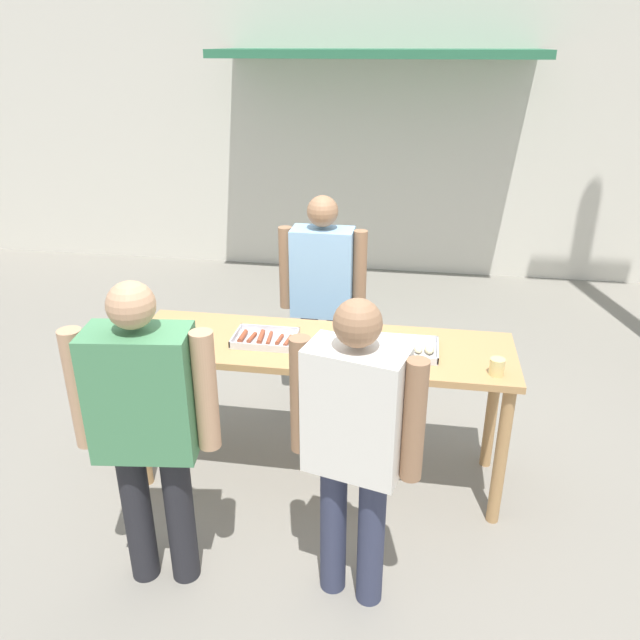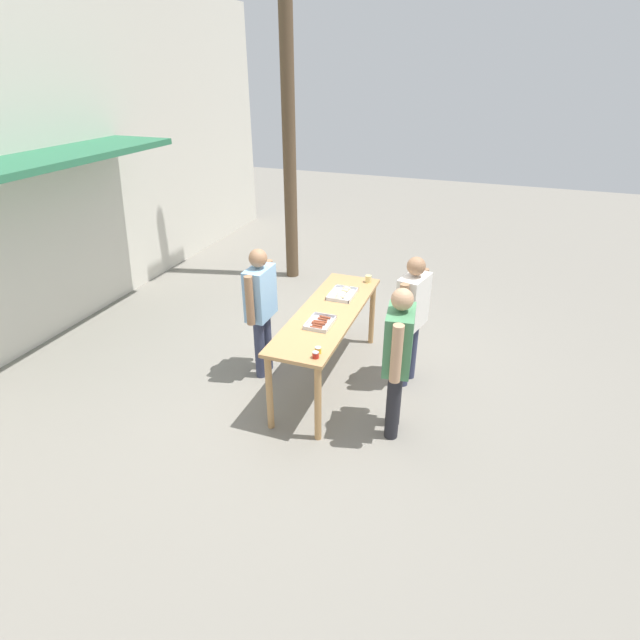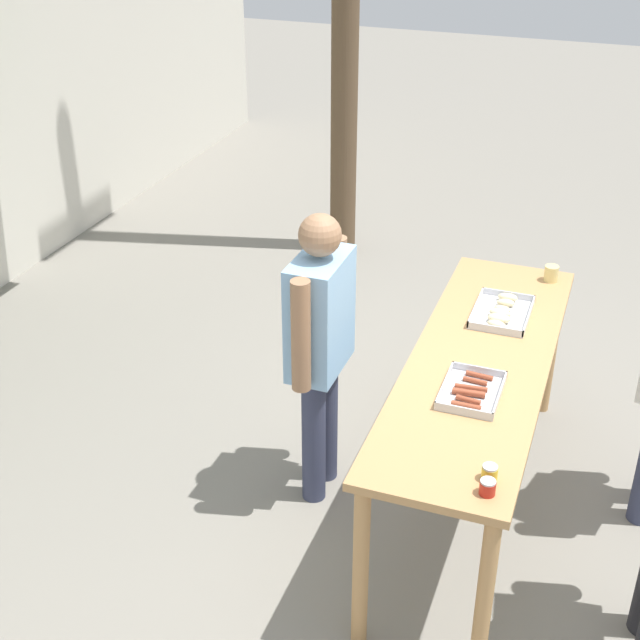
% 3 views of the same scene
% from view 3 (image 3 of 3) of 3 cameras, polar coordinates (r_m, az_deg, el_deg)
% --- Properties ---
extents(ground_plane, '(24.00, 24.00, 0.00)m').
position_cam_3_polar(ground_plane, '(4.90, 9.28, -11.60)').
color(ground_plane, gray).
extents(serving_table, '(2.21, 0.65, 0.91)m').
position_cam_3_polar(serving_table, '(4.43, 10.09, -3.82)').
color(serving_table, tan).
rests_on(serving_table, ground).
extents(food_tray_sausages, '(0.36, 0.26, 0.04)m').
position_cam_3_polar(food_tray_sausages, '(4.08, 9.65, -4.58)').
color(food_tray_sausages, silver).
rests_on(food_tray_sausages, serving_table).
extents(food_tray_buns, '(0.41, 0.29, 0.06)m').
position_cam_3_polar(food_tray_buns, '(4.75, 11.55, 0.47)').
color(food_tray_buns, silver).
rests_on(food_tray_buns, serving_table).
extents(condiment_jar_mustard, '(0.06, 0.06, 0.06)m').
position_cam_3_polar(condiment_jar_mustard, '(3.53, 10.67, -10.48)').
color(condiment_jar_mustard, '#B22319').
rests_on(condiment_jar_mustard, serving_table).
extents(condiment_jar_ketchup, '(0.06, 0.06, 0.06)m').
position_cam_3_polar(condiment_jar_ketchup, '(3.60, 10.80, -9.57)').
color(condiment_jar_ketchup, gold).
rests_on(condiment_jar_ketchup, serving_table).
extents(beer_cup, '(0.08, 0.08, 0.09)m').
position_cam_3_polar(beer_cup, '(5.17, 14.58, 2.90)').
color(beer_cup, '#DBC67A').
rests_on(beer_cup, serving_table).
extents(person_server_behind_table, '(0.60, 0.23, 1.59)m').
position_cam_3_polar(person_server_behind_table, '(4.42, 0.00, -1.04)').
color(person_server_behind_table, '#333851').
rests_on(person_server_behind_table, ground).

